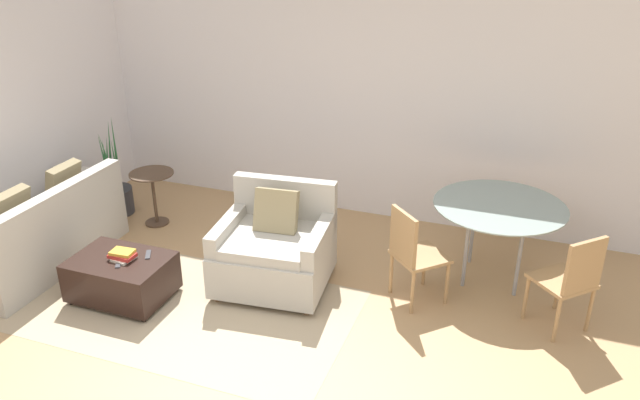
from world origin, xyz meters
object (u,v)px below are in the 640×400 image
at_px(couch, 39,236).
at_px(potted_plant, 114,194).
at_px(armchair, 275,249).
at_px(side_table, 153,188).
at_px(dining_chair_near_left, 412,250).
at_px(book_stack, 123,255).
at_px(dining_table, 499,213).
at_px(ottoman, 122,276).
at_px(tv_remote_secondary, 148,255).
at_px(dining_chair_near_right, 571,277).
at_px(tv_remote_primary, 118,264).

xyz_separation_m(couch, potted_plant, (-0.06, 1.24, -0.08)).
xyz_separation_m(armchair, side_table, (-1.78, 0.69, 0.07)).
distance_m(couch, dining_chair_near_left, 3.63).
relative_size(couch, potted_plant, 1.49).
relative_size(couch, book_stack, 7.63).
distance_m(side_table, dining_table, 3.69).
bearing_deg(book_stack, potted_plant, 129.83).
distance_m(couch, armchair, 2.37).
distance_m(ottoman, dining_chair_near_left, 2.61).
xyz_separation_m(couch, tv_remote_secondary, (1.32, -0.08, 0.09)).
xyz_separation_m(dining_table, dining_chair_near_right, (0.65, -0.65, -0.18)).
relative_size(side_table, dining_table, 0.51).
relative_size(couch, armchair, 1.62).
bearing_deg(side_table, dining_chair_near_right, -7.20).
distance_m(ottoman, tv_remote_primary, 0.21).
xyz_separation_m(side_table, dining_chair_near_left, (3.03, -0.55, 0.08)).
distance_m(tv_remote_primary, tv_remote_secondary, 0.27).
bearing_deg(ottoman, tv_remote_primary, -56.23).
distance_m(tv_remote_secondary, dining_table, 3.21).
bearing_deg(dining_chair_near_right, armchair, -176.73).
xyz_separation_m(ottoman, potted_plant, (-1.18, 1.47, 0.01)).
bearing_deg(side_table, dining_chair_near_left, -10.25).
distance_m(potted_plant, dining_chair_near_right, 4.98).
xyz_separation_m(ottoman, tv_remote_primary, (0.05, -0.08, 0.19)).
height_order(side_table, dining_table, dining_table).
xyz_separation_m(tv_remote_primary, potted_plant, (-1.23, 1.55, -0.17)).
height_order(book_stack, side_table, side_table).
distance_m(armchair, book_stack, 1.35).
height_order(book_stack, potted_plant, potted_plant).
bearing_deg(armchair, side_table, 158.69).
bearing_deg(side_table, tv_remote_primary, -66.85).
xyz_separation_m(book_stack, dining_chair_near_right, (3.72, 0.83, 0.08)).
height_order(potted_plant, dining_table, potted_plant).
xyz_separation_m(armchair, dining_chair_near_right, (2.55, 0.15, 0.15)).
relative_size(tv_remote_secondary, side_table, 0.26).
bearing_deg(potted_plant, ottoman, -51.26).
distance_m(book_stack, dining_chair_near_right, 3.81).
height_order(tv_remote_secondary, dining_chair_near_left, dining_chair_near_left).
bearing_deg(potted_plant, book_stack, -50.17).
relative_size(ottoman, side_table, 1.40).
xyz_separation_m(dining_chair_near_left, dining_chair_near_right, (1.30, 0.00, 0.00)).
relative_size(tv_remote_secondary, potted_plant, 0.13).
bearing_deg(dining_chair_near_left, dining_table, 45.00).
bearing_deg(couch, dining_table, 16.67).
distance_m(book_stack, dining_chair_near_left, 2.55).
bearing_deg(side_table, book_stack, -66.06).
height_order(ottoman, tv_remote_primary, tv_remote_primary).
bearing_deg(tv_remote_secondary, dining_table, 24.95).
xyz_separation_m(tv_remote_secondary, dining_table, (2.90, 1.35, 0.29)).
bearing_deg(dining_table, tv_remote_primary, -152.62).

